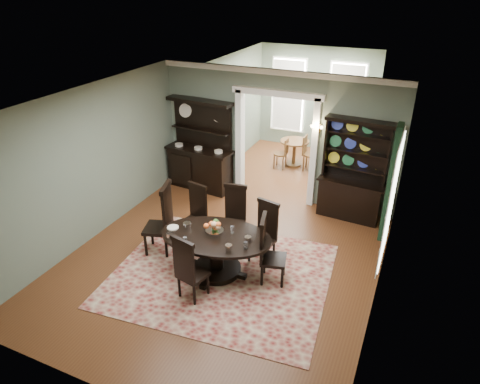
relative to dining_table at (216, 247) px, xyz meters
The scene contains 19 objects.
room 1.07m from the dining_table, 103.77° to the left, with size 5.51×6.01×3.01m.
parlor 5.82m from the dining_table, 90.61° to the left, with size 3.51×3.50×3.01m.
doorway_trim 3.38m from the dining_table, 91.10° to the left, with size 2.08×0.25×2.57m.
right_window 3.06m from the dining_table, 23.34° to the left, with size 0.15×1.47×2.12m.
wall_sconce 3.46m from the dining_table, 73.77° to the left, with size 0.27×0.21×0.21m.
rug 0.55m from the dining_table, 27.25° to the right, with size 3.73×3.11×0.01m, color maroon.
dining_table is the anchor object (origin of this frame).
centerpiece 0.32m from the dining_table, 131.31° to the left, with size 1.60×1.03×0.26m.
chair_far_left 1.19m from the dining_table, 136.20° to the left, with size 0.51×0.49×1.18m.
chair_far_mid 1.09m from the dining_table, 97.31° to the left, with size 0.51×0.49×1.20m.
chair_far_right 0.97m from the dining_table, 49.15° to the left, with size 0.52×0.50×1.19m.
chair_end_left 1.22m from the dining_table, behind, with size 0.63×0.65×1.42m.
chair_end_right 0.92m from the dining_table, ahead, with size 0.53×0.55×1.25m.
chair_near 0.84m from the dining_table, 95.87° to the right, with size 0.53×0.51×1.20m.
sideboard 3.52m from the dining_table, 122.86° to the left, with size 1.72×0.74×2.20m.
welsh_dresser 3.46m from the dining_table, 59.32° to the left, with size 1.44×0.61×2.19m.
parlor_table 5.16m from the dining_table, 92.12° to the left, with size 0.79×0.79×0.73m.
parlor_chair_left 4.86m from the dining_table, 94.99° to the left, with size 0.36×0.36×0.87m.
parlor_chair_right 5.02m from the dining_table, 87.22° to the left, with size 0.40×0.40×0.96m.
Camera 1 is at (2.95, -5.71, 4.78)m, focal length 32.00 mm.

